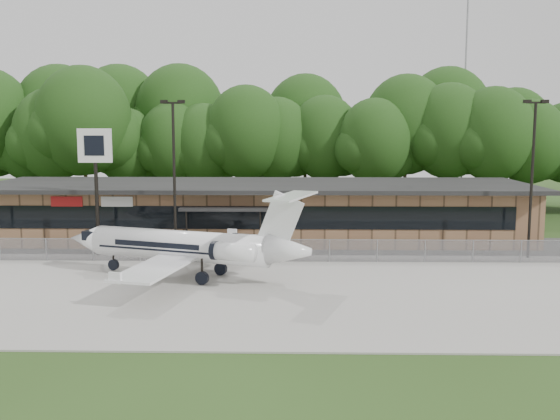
{
  "coord_description": "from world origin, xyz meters",
  "views": [
    {
      "loc": [
        2.67,
        -23.62,
        8.5
      ],
      "look_at": [
        1.94,
        12.0,
        3.77
      ],
      "focal_mm": 40.0,
      "sensor_mm": 36.0,
      "label": 1
    }
  ],
  "objects": [
    {
      "name": "ground",
      "position": [
        0.0,
        0.0,
        0.0
      ],
      "size": [
        160.0,
        160.0,
        0.0
      ],
      "primitive_type": "plane",
      "color": "#273E16",
      "rests_on": "ground"
    },
    {
      "name": "apron",
      "position": [
        0.0,
        8.0,
        0.04
      ],
      "size": [
        64.0,
        18.0,
        0.08
      ],
      "primitive_type": "cube",
      "color": "#9E9B93",
      "rests_on": "ground"
    },
    {
      "name": "parking_lot",
      "position": [
        0.0,
        19.5,
        0.03
      ],
      "size": [
        50.0,
        9.0,
        0.06
      ],
      "primitive_type": "cube",
      "color": "#383835",
      "rests_on": "ground"
    },
    {
      "name": "terminal",
      "position": [
        -0.0,
        23.94,
        2.18
      ],
      "size": [
        41.0,
        11.65,
        4.3
      ],
      "color": "#8F6947",
      "rests_on": "ground"
    },
    {
      "name": "fence",
      "position": [
        0.0,
        15.0,
        0.78
      ],
      "size": [
        46.0,
        0.04,
        1.52
      ],
      "color": "gray",
      "rests_on": "ground"
    },
    {
      "name": "treeline",
      "position": [
        0.0,
        42.0,
        7.5
      ],
      "size": [
        72.0,
        12.0,
        15.0
      ],
      "primitive_type": null,
      "color": "#1A3511",
      "rests_on": "ground"
    },
    {
      "name": "radio_mast",
      "position": [
        22.0,
        48.0,
        12.5
      ],
      "size": [
        0.2,
        0.2,
        25.0
      ],
      "primitive_type": "cylinder",
      "color": "gray",
      "rests_on": "ground"
    },
    {
      "name": "light_pole_mid",
      "position": [
        -5.0,
        16.5,
        5.98
      ],
      "size": [
        1.55,
        0.3,
        10.23
      ],
      "color": "black",
      "rests_on": "ground"
    },
    {
      "name": "light_pole_right",
      "position": [
        18.0,
        16.5,
        5.98
      ],
      "size": [
        1.55,
        0.3,
        10.23
      ],
      "color": "black",
      "rests_on": "ground"
    },
    {
      "name": "business_jet",
      "position": [
        -3.11,
        10.58,
        1.83
      ],
      "size": [
        15.08,
        13.5,
        5.13
      ],
      "rotation": [
        0.0,
        0.0,
        -0.32
      ],
      "color": "white",
      "rests_on": "ground"
    },
    {
      "name": "pole_sign",
      "position": [
        -10.21,
        16.79,
        6.45
      ],
      "size": [
        2.21,
        0.31,
        8.43
      ],
      "rotation": [
        0.0,
        0.0,
        -0.02
      ],
      "color": "black",
      "rests_on": "ground"
    }
  ]
}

